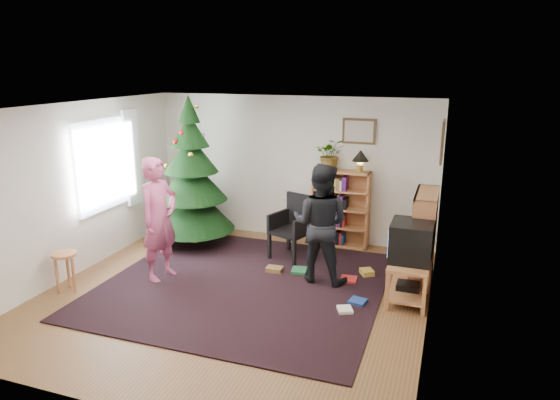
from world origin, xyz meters
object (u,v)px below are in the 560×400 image
(bookshelf_right, at_px, (424,236))
(person_standing, at_px, (159,219))
(crt_tv, at_px, (411,241))
(stool, at_px, (65,262))
(christmas_tree, at_px, (192,184))
(bookshelf_back, at_px, (341,208))
(armchair, at_px, (294,224))
(picture_right, at_px, (443,142))
(potted_plant, at_px, (331,154))
(tv_stand, at_px, (409,275))
(picture_back, at_px, (359,131))
(table_lamp, at_px, (360,157))
(person_by_chair, at_px, (321,224))

(bookshelf_right, bearing_deg, person_standing, 108.19)
(crt_tv, relative_size, stool, 1.04)
(christmas_tree, bearing_deg, person_standing, -79.95)
(bookshelf_back, xyz_separation_m, crt_tv, (1.30, -1.71, 0.14))
(bookshelf_right, xyz_separation_m, armchair, (-2.01, 0.25, -0.12))
(person_standing, bearing_deg, crt_tv, -70.90)
(picture_right, bearing_deg, potted_plant, 161.47)
(bookshelf_back, bearing_deg, bookshelf_right, -35.72)
(christmas_tree, height_order, armchair, christmas_tree)
(tv_stand, height_order, potted_plant, potted_plant)
(crt_tv, bearing_deg, tv_stand, -0.00)
(christmas_tree, bearing_deg, crt_tv, -14.33)
(christmas_tree, bearing_deg, bookshelf_back, 17.70)
(picture_right, height_order, armchair, picture_right)
(stool, bearing_deg, bookshelf_right, 23.70)
(christmas_tree, height_order, potted_plant, christmas_tree)
(armchair, bearing_deg, stool, -118.52)
(picture_back, height_order, table_lamp, picture_back)
(person_standing, bearing_deg, christmas_tree, 21.04)
(picture_right, distance_m, crt_tv, 1.62)
(picture_right, distance_m, person_standing, 4.17)
(bookshelf_right, bearing_deg, picture_right, -17.25)
(picture_right, xyz_separation_m, tv_stand, (-0.26, -1.12, -1.62))
(bookshelf_back, bearing_deg, christmas_tree, -162.30)
(bookshelf_back, xyz_separation_m, person_standing, (-2.13, -2.19, 0.23))
(person_standing, distance_m, potted_plant, 3.00)
(stool, bearing_deg, table_lamp, 41.47)
(crt_tv, relative_size, person_by_chair, 0.34)
(bookshelf_back, relative_size, person_standing, 0.73)
(armchair, bearing_deg, person_standing, -117.51)
(bookshelf_right, height_order, stool, bookshelf_right)
(christmas_tree, relative_size, crt_tv, 4.39)
(picture_back, relative_size, person_by_chair, 0.32)
(picture_back, height_order, tv_stand, picture_back)
(tv_stand, bearing_deg, crt_tv, 180.00)
(table_lamp, bearing_deg, potted_plant, 180.00)
(christmas_tree, bearing_deg, table_lamp, 15.83)
(stool, height_order, potted_plant, potted_plant)
(person_by_chair, bearing_deg, tv_stand, 175.40)
(christmas_tree, bearing_deg, potted_plant, 19.20)
(christmas_tree, bearing_deg, person_by_chair, -17.51)
(bookshelf_right, distance_m, armchair, 2.03)
(potted_plant, bearing_deg, bookshelf_back, 0.00)
(armchair, bearing_deg, christmas_tree, -160.44)
(picture_back, xyz_separation_m, potted_plant, (-0.44, -0.14, -0.38))
(armchair, bearing_deg, person_by_chair, -30.22)
(crt_tv, bearing_deg, potted_plant, 131.38)
(person_standing, relative_size, person_by_chair, 1.04)
(christmas_tree, height_order, stool, christmas_tree)
(crt_tv, xyz_separation_m, potted_plant, (-1.50, 1.71, 0.76))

